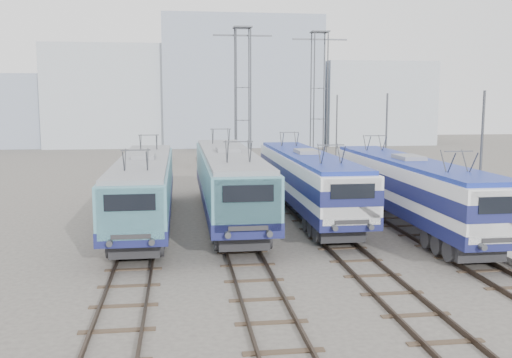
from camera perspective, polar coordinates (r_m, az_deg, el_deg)
The scene contains 14 objects.
ground at distance 23.46m, azimuth 4.69°, elevation -8.40°, with size 160.00×160.00×0.00m, color #514C47.
platform at distance 34.17m, azimuth 18.72°, elevation -3.34°, with size 4.00×70.00×0.30m, color #9E9E99.
locomotive_far_left at distance 30.23m, azimuth -11.13°, elevation -0.59°, with size 2.77×17.45×3.28m.
locomotive_center_left at distance 31.26m, azimuth -2.76°, elevation 0.06°, with size 2.93×18.54×3.49m.
locomotive_center_right at distance 32.39m, azimuth 5.12°, elevation 0.20°, with size 2.77×17.53×3.30m.
locomotive_far_right at distance 30.21m, azimuth 15.06°, elevation -0.62°, with size 2.76×17.45×3.28m.
catenary_tower_west at distance 44.25m, azimuth -1.33°, elevation 8.02°, with size 4.50×1.20×12.00m.
catenary_tower_east at distance 47.37m, azimuth 6.31°, elevation 7.97°, with size 4.50×1.20×12.00m.
mast_front at distance 27.68m, azimuth 21.53°, elevation 0.97°, with size 0.12×0.12×7.00m, color #3F4247.
mast_mid at distance 38.54m, azimuth 12.86°, elevation 3.15°, with size 0.12×0.12×7.00m, color #3F4247.
mast_rear at distance 49.93m, azimuth 8.05°, elevation 4.33°, with size 0.12×0.12×7.00m, color #3F4247.
building_west at distance 84.48m, azimuth -13.98°, elevation 8.01°, with size 18.00×12.00×14.00m, color #A9B2BB.
building_center at distance 84.48m, azimuth -1.63°, elevation 9.59°, with size 22.00×14.00×18.00m, color #8996AA.
building_east at distance 88.81m, azimuth 11.44°, elevation 7.42°, with size 16.00×12.00×12.00m, color #A9B2BB.
Camera 1 is at (-4.86, -21.99, 6.60)m, focal length 40.00 mm.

